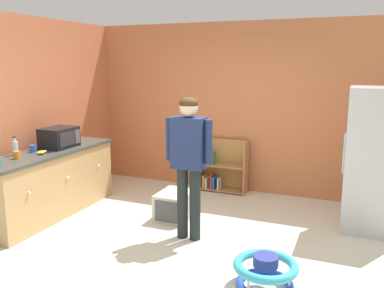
# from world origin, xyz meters

# --- Properties ---
(ground_plane) EXTENTS (12.00, 12.00, 0.00)m
(ground_plane) POSITION_xyz_m (0.00, 0.00, 0.00)
(ground_plane) COLOR beige
(ground_plane) RESTS_ON ground
(back_wall) EXTENTS (5.20, 0.06, 2.70)m
(back_wall) POSITION_xyz_m (0.00, 2.33, 1.35)
(back_wall) COLOR #C36F44
(back_wall) RESTS_ON ground
(left_side_wall) EXTENTS (0.06, 2.99, 2.70)m
(left_side_wall) POSITION_xyz_m (-2.63, 0.80, 1.35)
(left_side_wall) COLOR #C76D46
(left_side_wall) RESTS_ON ground
(kitchen_counter) EXTENTS (0.65, 2.12, 0.90)m
(kitchen_counter) POSITION_xyz_m (-2.20, 0.24, 0.45)
(kitchen_counter) COLOR tan
(kitchen_counter) RESTS_ON ground
(refrigerator) EXTENTS (0.73, 0.68, 1.78)m
(refrigerator) POSITION_xyz_m (1.88, 1.38, 0.89)
(refrigerator) COLOR #B7BABF
(refrigerator) RESTS_ON ground
(bookshelf) EXTENTS (0.80, 0.28, 0.85)m
(bookshelf) POSITION_xyz_m (-0.39, 2.15, 0.36)
(bookshelf) COLOR #B17647
(bookshelf) RESTS_ON ground
(standing_person) EXTENTS (0.57, 0.22, 1.69)m
(standing_person) POSITION_xyz_m (-0.13, 0.24, 1.02)
(standing_person) COLOR black
(standing_person) RESTS_ON ground
(baby_walker) EXTENTS (0.60, 0.60, 0.32)m
(baby_walker) POSITION_xyz_m (0.95, -0.50, 0.16)
(baby_walker) COLOR blue
(baby_walker) RESTS_ON ground
(pet_carrier) EXTENTS (0.42, 0.55, 0.36)m
(pet_carrier) POSITION_xyz_m (-0.55, 0.76, 0.18)
(pet_carrier) COLOR beige
(pet_carrier) RESTS_ON ground
(microwave) EXTENTS (0.37, 0.48, 0.28)m
(microwave) POSITION_xyz_m (-2.20, 0.49, 1.04)
(microwave) COLOR black
(microwave) RESTS_ON kitchen_counter
(banana_bunch) EXTENTS (0.12, 0.16, 0.04)m
(banana_bunch) POSITION_xyz_m (-2.11, 0.05, 0.93)
(banana_bunch) COLOR yellow
(banana_bunch) RESTS_ON kitchen_counter
(clear_bottle) EXTENTS (0.07, 0.07, 0.25)m
(clear_bottle) POSITION_xyz_m (-2.38, -0.14, 1.00)
(clear_bottle) COLOR silver
(clear_bottle) RESTS_ON kitchen_counter
(blue_cup) EXTENTS (0.08, 0.08, 0.09)m
(blue_cup) POSITION_xyz_m (-2.31, 0.10, 0.95)
(blue_cup) COLOR blue
(blue_cup) RESTS_ON kitchen_counter
(orange_cup) EXTENTS (0.08, 0.08, 0.09)m
(orange_cup) POSITION_xyz_m (-2.22, -0.27, 0.95)
(orange_cup) COLOR orange
(orange_cup) RESTS_ON kitchen_counter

